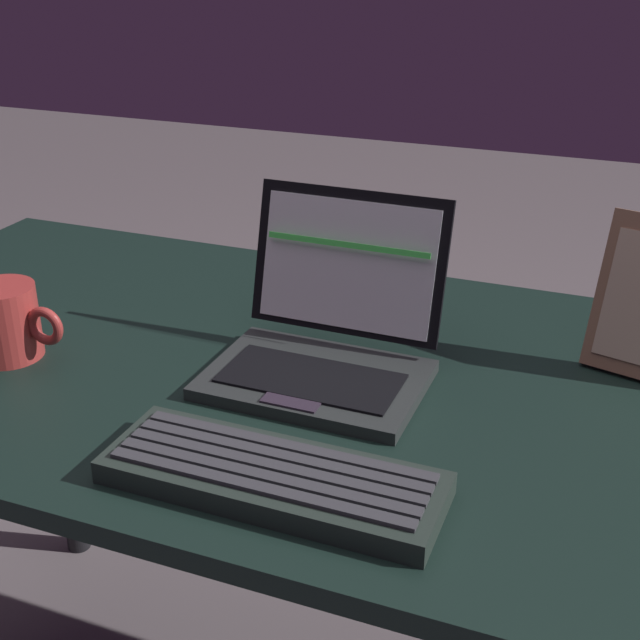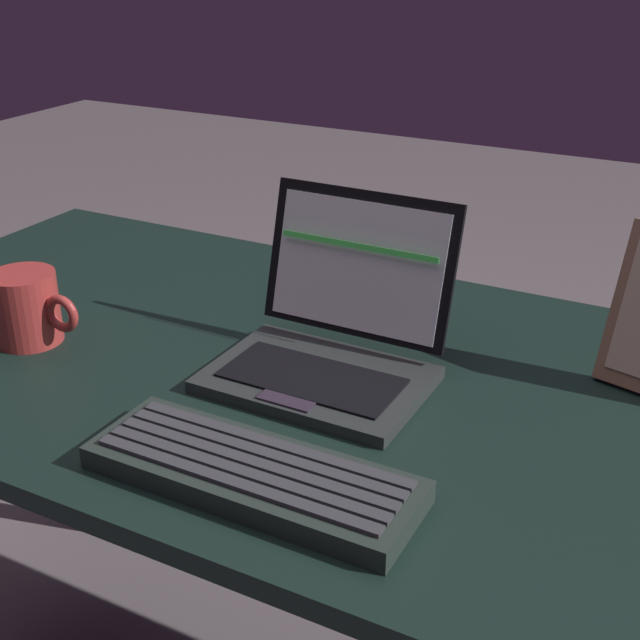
% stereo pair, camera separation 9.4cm
% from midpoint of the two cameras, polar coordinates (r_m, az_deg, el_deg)
% --- Properties ---
extents(desk, '(1.33, 0.69, 0.70)m').
position_cam_midpoint_polar(desk, '(1.09, 0.71, -6.88)').
color(desk, black).
rests_on(desk, ground).
extents(laptop_front, '(0.25, 0.23, 0.20)m').
position_cam_midpoint_polar(laptop_front, '(1.01, 3.39, -1.48)').
color(laptop_front, '#2A2E2D').
rests_on(laptop_front, desk).
extents(external_keyboard, '(0.33, 0.12, 0.03)m').
position_cam_midpoint_polar(external_keyboard, '(0.83, -1.25, -10.28)').
color(external_keyboard, '#25302A').
rests_on(external_keyboard, desk).
extents(coffee_mug, '(0.13, 0.08, 0.09)m').
position_cam_midpoint_polar(coffee_mug, '(1.13, -16.74, 0.73)').
color(coffee_mug, '#AB3430').
rests_on(coffee_mug, desk).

